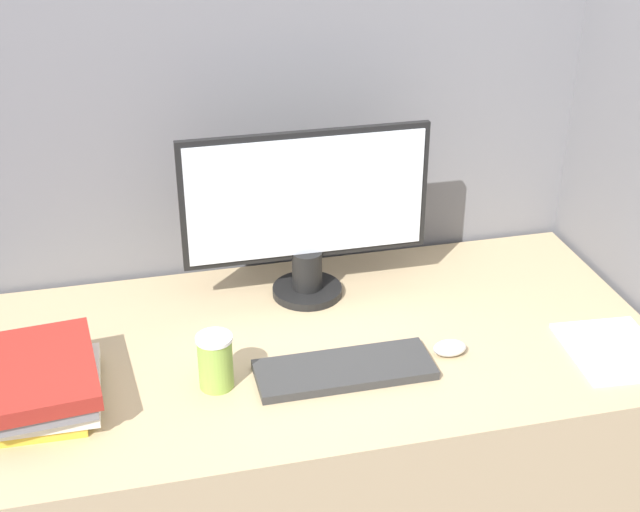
% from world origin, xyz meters
% --- Properties ---
extents(cubicle_panel_rear, '(1.95, 0.04, 1.79)m').
position_xyz_m(cubicle_panel_rear, '(0.00, 0.82, 0.90)').
color(cubicle_panel_rear, slate).
rests_on(cubicle_panel_rear, ground_plane).
extents(desk, '(1.55, 0.78, 0.75)m').
position_xyz_m(desk, '(0.00, 0.39, 0.37)').
color(desk, tan).
rests_on(desk, ground_plane).
extents(monitor, '(0.60, 0.17, 0.43)m').
position_xyz_m(monitor, '(0.02, 0.61, 0.97)').
color(monitor, black).
rests_on(monitor, desk).
extents(keyboard, '(0.39, 0.14, 0.02)m').
position_xyz_m(keyboard, '(0.02, 0.26, 0.76)').
color(keyboard, '#333333').
rests_on(keyboard, desk).
extents(mouse, '(0.08, 0.05, 0.03)m').
position_xyz_m(mouse, '(0.27, 0.27, 0.77)').
color(mouse, silver).
rests_on(mouse, desk).
extents(coffee_cup, '(0.08, 0.08, 0.12)m').
position_xyz_m(coffee_cup, '(-0.25, 0.28, 0.81)').
color(coffee_cup, '#8CB247').
rests_on(coffee_cup, desk).
extents(book_stack, '(0.24, 0.32, 0.10)m').
position_xyz_m(book_stack, '(-0.60, 0.30, 0.80)').
color(book_stack, gold).
rests_on(book_stack, desk).
extents(paper_pile, '(0.22, 0.26, 0.01)m').
position_xyz_m(paper_pile, '(0.63, 0.20, 0.75)').
color(paper_pile, white).
rests_on(paper_pile, desk).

